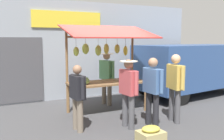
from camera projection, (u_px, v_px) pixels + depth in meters
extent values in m
plane|color=#424244|center=(107.00, 112.00, 7.31)|extent=(40.00, 40.00, 0.00)
cube|color=#8C939E|center=(81.00, 50.00, 9.07)|extent=(9.00, 0.25, 3.40)
cube|color=yellow|center=(68.00, 20.00, 8.58)|extent=(2.40, 0.06, 0.56)
cube|color=#47474C|center=(12.00, 71.00, 7.98)|extent=(1.90, 0.04, 2.10)
cube|color=brown|center=(107.00, 83.00, 7.21)|extent=(2.20, 0.90, 0.05)
cylinder|color=brown|center=(77.00, 105.00, 6.46)|extent=(0.06, 0.06, 0.83)
cylinder|color=brown|center=(145.00, 97.00, 7.37)|extent=(0.06, 0.06, 0.83)
cylinder|color=brown|center=(68.00, 99.00, 7.15)|extent=(0.06, 0.06, 0.83)
cylinder|color=brown|center=(132.00, 92.00, 8.07)|extent=(0.06, 0.06, 0.83)
cylinder|color=brown|center=(67.00, 72.00, 7.06)|extent=(0.07, 0.07, 2.35)
cylinder|color=brown|center=(132.00, 68.00, 7.99)|extent=(0.07, 0.07, 2.35)
cylinder|color=brown|center=(101.00, 37.00, 7.41)|extent=(2.12, 0.06, 0.06)
cube|color=#B72D28|center=(110.00, 31.00, 6.90)|extent=(2.50, 1.46, 0.39)
cylinder|color=brown|center=(126.00, 41.00, 7.72)|extent=(0.01, 0.01, 0.26)
ellipsoid|color=yellow|center=(125.00, 51.00, 7.76)|extent=(0.13, 0.16, 0.30)
cylinder|color=brown|center=(117.00, 41.00, 7.61)|extent=(0.01, 0.01, 0.21)
ellipsoid|color=gold|center=(117.00, 49.00, 7.64)|extent=(0.25, 0.25, 0.28)
cylinder|color=brown|center=(106.00, 40.00, 7.47)|extent=(0.01, 0.01, 0.19)
ellipsoid|color=gold|center=(106.00, 49.00, 7.50)|extent=(0.20, 0.19, 0.31)
cylinder|color=brown|center=(98.00, 41.00, 7.31)|extent=(0.01, 0.01, 0.23)
ellipsoid|color=#B2CC4C|center=(98.00, 50.00, 7.35)|extent=(0.19, 0.23, 0.31)
cylinder|color=brown|center=(85.00, 40.00, 7.20)|extent=(0.01, 0.01, 0.18)
ellipsoid|color=#B2CC4C|center=(86.00, 49.00, 7.23)|extent=(0.25, 0.24, 0.30)
cylinder|color=brown|center=(76.00, 42.00, 7.05)|extent=(0.01, 0.01, 0.27)
ellipsoid|color=#B2CC4C|center=(76.00, 51.00, 7.09)|extent=(0.18, 0.21, 0.26)
ellipsoid|color=gold|center=(136.00, 78.00, 7.60)|extent=(0.18, 0.21, 0.10)
sphere|color=#729E4C|center=(86.00, 81.00, 6.76)|extent=(0.20, 0.20, 0.20)
ellipsoid|color=orange|center=(76.00, 80.00, 7.08)|extent=(0.25, 0.19, 0.14)
cylinder|color=#726656|center=(104.00, 91.00, 8.18)|extent=(0.14, 0.14, 0.83)
cylinder|color=#726656|center=(109.00, 92.00, 7.97)|extent=(0.14, 0.14, 0.83)
cube|color=#518C5B|center=(107.00, 70.00, 7.99)|extent=(0.33, 0.54, 0.59)
cylinder|color=#518C5B|center=(101.00, 68.00, 8.22)|extent=(0.09, 0.09, 0.54)
cylinder|color=#518C5B|center=(113.00, 70.00, 7.75)|extent=(0.09, 0.09, 0.54)
sphere|color=#A87A5B|center=(107.00, 56.00, 7.94)|extent=(0.23, 0.23, 0.23)
cylinder|color=beige|center=(107.00, 54.00, 7.93)|extent=(0.43, 0.43, 0.02)
cylinder|color=#4C4C51|center=(131.00, 112.00, 5.84)|extent=(0.14, 0.14, 0.80)
cylinder|color=#4C4C51|center=(125.00, 110.00, 6.06)|extent=(0.14, 0.14, 0.80)
cube|color=#BF4C51|center=(128.00, 82.00, 5.87)|extent=(0.26, 0.50, 0.57)
cylinder|color=#BF4C51|center=(136.00, 83.00, 5.61)|extent=(0.09, 0.09, 0.52)
cylinder|color=#BF4C51|center=(121.00, 80.00, 6.12)|extent=(0.09, 0.09, 0.52)
sphere|color=#8C664C|center=(129.00, 64.00, 5.82)|extent=(0.22, 0.22, 0.22)
cylinder|color=beige|center=(129.00, 61.00, 5.81)|extent=(0.42, 0.42, 0.02)
cylinder|color=#232328|center=(156.00, 111.00, 5.94)|extent=(0.14, 0.14, 0.82)
cylinder|color=#232328|center=(149.00, 108.00, 6.17)|extent=(0.14, 0.14, 0.82)
cube|color=#476B9E|center=(153.00, 81.00, 5.97)|extent=(0.26, 0.51, 0.58)
cylinder|color=#476B9E|center=(162.00, 82.00, 5.70)|extent=(0.09, 0.09, 0.53)
cylinder|color=#476B9E|center=(145.00, 78.00, 6.23)|extent=(0.09, 0.09, 0.53)
sphere|color=#A87A5B|center=(153.00, 63.00, 5.92)|extent=(0.23, 0.23, 0.23)
cylinder|color=#726656|center=(80.00, 116.00, 5.65)|extent=(0.14, 0.14, 0.75)
cylinder|color=#726656|center=(76.00, 113.00, 5.86)|extent=(0.14, 0.14, 0.75)
cube|color=black|center=(77.00, 87.00, 5.68)|extent=(0.26, 0.47, 0.53)
cylinder|color=black|center=(83.00, 88.00, 5.43)|extent=(0.09, 0.09, 0.49)
cylinder|color=black|center=(73.00, 84.00, 5.92)|extent=(0.09, 0.09, 0.49)
sphere|color=#8C664C|center=(77.00, 70.00, 5.63)|extent=(0.21, 0.21, 0.21)
cylinder|color=#4C4C51|center=(177.00, 107.00, 6.24)|extent=(0.14, 0.14, 0.85)
cylinder|color=#4C4C51|center=(172.00, 104.00, 6.51)|extent=(0.14, 0.14, 0.85)
cube|color=gold|center=(175.00, 77.00, 6.29)|extent=(0.30, 0.54, 0.60)
cylinder|color=gold|center=(182.00, 78.00, 5.98)|extent=(0.09, 0.09, 0.55)
cylinder|color=gold|center=(169.00, 74.00, 6.58)|extent=(0.09, 0.09, 0.55)
sphere|color=tan|center=(176.00, 59.00, 6.23)|extent=(0.23, 0.23, 0.23)
cube|color=#2D4C84|center=(192.00, 66.00, 9.43)|extent=(4.60, 2.38, 1.55)
cube|color=black|center=(167.00, 60.00, 8.67)|extent=(1.62, 1.97, 0.68)
cylinder|color=black|center=(181.00, 95.00, 8.01)|extent=(0.68, 0.26, 0.66)
cylinder|color=black|center=(146.00, 87.00, 9.39)|extent=(0.68, 0.26, 0.66)
cylinder|color=black|center=(198.00, 80.00, 11.03)|extent=(0.68, 0.26, 0.66)
cube|color=tan|center=(151.00, 137.00, 5.08)|extent=(0.52, 0.42, 0.25)
ellipsoid|color=gold|center=(151.00, 129.00, 5.05)|extent=(0.39, 0.31, 0.12)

